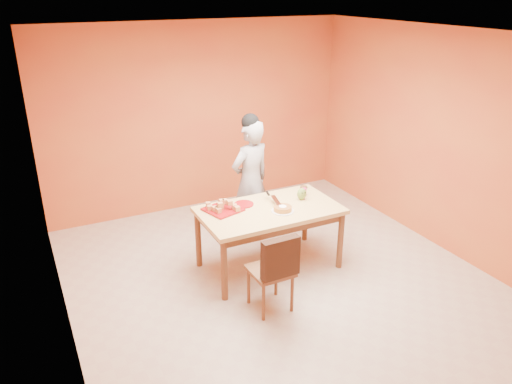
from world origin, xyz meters
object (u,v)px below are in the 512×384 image
dining_chair (271,269)px  pastry_platter (223,209)px  checker_tin (304,187)px  dining_table (269,216)px  person (251,181)px  sponge_cake (283,209)px  magenta_glass (304,192)px  egg_ornament (302,194)px  red_dinner_plate (244,204)px

dining_chair → pastry_platter: (-0.12, 0.94, 0.31)m
checker_tin → dining_chair: bearing=-133.6°
dining_table → person: size_ratio=1.00×
person → checker_tin: bearing=126.9°
sponge_cake → magenta_glass: (0.46, 0.29, 0.01)m
magenta_glass → dining_chair: bearing=-135.7°
egg_ornament → magenta_glass: size_ratio=1.63×
checker_tin → egg_ornament: bearing=-125.6°
pastry_platter → magenta_glass: size_ratio=4.08×
magenta_glass → pastry_platter: bearing=178.1°
person → egg_ornament: person is taller
egg_ornament → checker_tin: egg_ornament is taller
pastry_platter → red_dinner_plate: 0.28m
checker_tin → sponge_cake: bearing=-139.9°
magenta_glass → checker_tin: bearing=58.7°
dining_table → egg_ornament: size_ratio=10.99×
sponge_cake → checker_tin: bearing=40.1°
pastry_platter → red_dinner_plate: size_ratio=1.59×
dining_chair → checker_tin: (1.05, 1.10, 0.31)m
person → magenta_glass: (0.42, -0.62, 0.00)m
dining_chair → person: 1.64m
dining_chair → pastry_platter: bearing=96.6°
magenta_glass → checker_tin: 0.23m
dining_table → red_dinner_plate: bearing=133.6°
pastry_platter → person: bearing=42.7°
red_dinner_plate → checker_tin: size_ratio=2.58×
red_dinner_plate → magenta_glass: 0.78m
dining_table → pastry_platter: size_ratio=4.39×
person → dining_table: bearing=65.4°
person → checker_tin: 0.69m
dining_chair → person: bearing=70.6°
sponge_cake → pastry_platter: bearing=151.1°
dining_chair → red_dinner_plate: size_ratio=3.92×
red_dinner_plate → magenta_glass: magenta_glass is taller
dining_chair → person: (0.51, 1.53, 0.34)m
person → checker_tin: person is taller
dining_table → red_dinner_plate: (-0.22, 0.23, 0.10)m
dining_table → checker_tin: bearing=27.5°
dining_chair → checker_tin: bearing=45.6°
checker_tin → person: bearing=141.5°
sponge_cake → person: bearing=87.5°
dining_table → person: 0.80m
person → egg_ornament: 0.79m
dining_chair → dining_table: bearing=62.6°
dining_table → dining_chair: (-0.37, -0.75, -0.20)m
red_dinner_plate → pastry_platter: bearing=-172.6°
dining_table → person: bearing=80.0°
pastry_platter → sponge_cake: (0.59, -0.33, 0.02)m
dining_table → egg_ornament: 0.50m
person → magenta_glass: 0.75m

